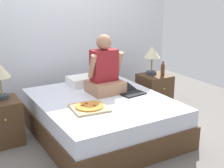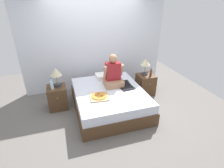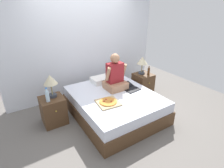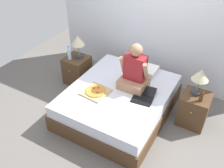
{
  "view_description": "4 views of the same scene",
  "coord_description": "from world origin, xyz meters",
  "px_view_note": "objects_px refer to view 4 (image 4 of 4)",
  "views": [
    {
      "loc": [
        -1.78,
        -3.31,
        1.81
      ],
      "look_at": [
        0.11,
        -0.08,
        0.69
      ],
      "focal_mm": 50.0,
      "sensor_mm": 36.0,
      "label": 1
    },
    {
      "loc": [
        -1.01,
        -3.43,
        2.42
      ],
      "look_at": [
        0.04,
        -0.12,
        0.7
      ],
      "focal_mm": 28.0,
      "sensor_mm": 36.0,
      "label": 2
    },
    {
      "loc": [
        -1.75,
        -2.68,
        2.19
      ],
      "look_at": [
        -0.1,
        -0.08,
        0.78
      ],
      "focal_mm": 28.0,
      "sensor_mm": 36.0,
      "label": 3
    },
    {
      "loc": [
        1.51,
        -2.87,
        3.02
      ],
      "look_at": [
        -0.04,
        -0.17,
        0.71
      ],
      "focal_mm": 40.0,
      "sensor_mm": 36.0,
      "label": 4
    }
  ],
  "objects_px": {
    "water_bottle": "(69,54)",
    "lamp_on_right_nightstand": "(201,77)",
    "bed": "(119,101)",
    "nightstand_right": "(194,109)",
    "laptop": "(143,97)",
    "beer_bottle": "(202,96)",
    "nightstand_left": "(77,70)",
    "person_seated": "(135,72)",
    "pizza_box": "(96,92)",
    "lamp_on_left_nightstand": "(78,42)"
  },
  "relations": [
    {
      "from": "bed",
      "to": "beer_bottle",
      "type": "distance_m",
      "value": 1.34
    },
    {
      "from": "bed",
      "to": "nightstand_left",
      "type": "bearing_deg",
      "value": 160.93
    },
    {
      "from": "water_bottle",
      "to": "pizza_box",
      "type": "xyz_separation_m",
      "value": [
        0.95,
        -0.57,
        -0.15
      ]
    },
    {
      "from": "bed",
      "to": "pizza_box",
      "type": "xyz_separation_m",
      "value": [
        -0.3,
        -0.25,
        0.27
      ]
    },
    {
      "from": "nightstand_left",
      "to": "beer_bottle",
      "type": "distance_m",
      "value": 2.44
    },
    {
      "from": "nightstand_left",
      "to": "lamp_on_right_nightstand",
      "type": "height_order",
      "value": "lamp_on_right_nightstand"
    },
    {
      "from": "water_bottle",
      "to": "laptop",
      "type": "distance_m",
      "value": 1.71
    },
    {
      "from": "bed",
      "to": "lamp_on_right_nightstand",
      "type": "xyz_separation_m",
      "value": [
        1.14,
        0.45,
        0.64
      ]
    },
    {
      "from": "laptop",
      "to": "lamp_on_left_nightstand",
      "type": "bearing_deg",
      "value": 164.07
    },
    {
      "from": "person_seated",
      "to": "pizza_box",
      "type": "height_order",
      "value": "person_seated"
    },
    {
      "from": "nightstand_left",
      "to": "water_bottle",
      "type": "height_order",
      "value": "water_bottle"
    },
    {
      "from": "lamp_on_left_nightstand",
      "to": "water_bottle",
      "type": "relative_size",
      "value": 1.63
    },
    {
      "from": "nightstand_right",
      "to": "pizza_box",
      "type": "bearing_deg",
      "value": -155.9
    },
    {
      "from": "lamp_on_left_nightstand",
      "to": "beer_bottle",
      "type": "relative_size",
      "value": 1.96
    },
    {
      "from": "person_seated",
      "to": "laptop",
      "type": "height_order",
      "value": "person_seated"
    },
    {
      "from": "nightstand_left",
      "to": "lamp_on_left_nightstand",
      "type": "xyz_separation_m",
      "value": [
        0.04,
        0.05,
        0.6
      ]
    },
    {
      "from": "nightstand_right",
      "to": "laptop",
      "type": "relative_size",
      "value": 1.23
    },
    {
      "from": "lamp_on_left_nightstand",
      "to": "beer_bottle",
      "type": "xyz_separation_m",
      "value": [
        2.36,
        -0.15,
        -0.23
      ]
    },
    {
      "from": "beer_bottle",
      "to": "laptop",
      "type": "distance_m",
      "value": 0.87
    },
    {
      "from": "bed",
      "to": "person_seated",
      "type": "distance_m",
      "value": 0.6
    },
    {
      "from": "bed",
      "to": "lamp_on_right_nightstand",
      "type": "relative_size",
      "value": 4.24
    },
    {
      "from": "person_seated",
      "to": "bed",
      "type": "bearing_deg",
      "value": -128.1
    },
    {
      "from": "nightstand_left",
      "to": "laptop",
      "type": "height_order",
      "value": "laptop"
    },
    {
      "from": "nightstand_right",
      "to": "water_bottle",
      "type": "bearing_deg",
      "value": -177.87
    },
    {
      "from": "water_bottle",
      "to": "beer_bottle",
      "type": "distance_m",
      "value": 2.48
    },
    {
      "from": "laptop",
      "to": "pizza_box",
      "type": "relative_size",
      "value": 1.03
    },
    {
      "from": "lamp_on_right_nightstand",
      "to": "pizza_box",
      "type": "relative_size",
      "value": 1.03
    },
    {
      "from": "bed",
      "to": "person_seated",
      "type": "height_order",
      "value": "person_seated"
    },
    {
      "from": "bed",
      "to": "nightstand_right",
      "type": "xyz_separation_m",
      "value": [
        1.17,
        0.4,
        0.03
      ]
    },
    {
      "from": "bed",
      "to": "water_bottle",
      "type": "relative_size",
      "value": 6.92
    },
    {
      "from": "bed",
      "to": "nightstand_left",
      "type": "height_order",
      "value": "nightstand_left"
    },
    {
      "from": "bed",
      "to": "lamp_on_right_nightstand",
      "type": "bearing_deg",
      "value": 21.75
    },
    {
      "from": "pizza_box",
      "to": "person_seated",
      "type": "bearing_deg",
      "value": 44.99
    },
    {
      "from": "lamp_on_left_nightstand",
      "to": "nightstand_right",
      "type": "xyz_separation_m",
      "value": [
        2.29,
        -0.05,
        -0.6
      ]
    },
    {
      "from": "bed",
      "to": "nightstand_right",
      "type": "distance_m",
      "value": 1.24
    },
    {
      "from": "bed",
      "to": "lamp_on_right_nightstand",
      "type": "distance_m",
      "value": 1.38
    },
    {
      "from": "water_bottle",
      "to": "lamp_on_right_nightstand",
      "type": "height_order",
      "value": "lamp_on_right_nightstand"
    },
    {
      "from": "beer_bottle",
      "to": "person_seated",
      "type": "xyz_separation_m",
      "value": [
        -1.07,
        -0.09,
        0.13
      ]
    },
    {
      "from": "person_seated",
      "to": "pizza_box",
      "type": "distance_m",
      "value": 0.7
    },
    {
      "from": "beer_bottle",
      "to": "lamp_on_left_nightstand",
      "type": "bearing_deg",
      "value": 176.37
    },
    {
      "from": "bed",
      "to": "person_seated",
      "type": "relative_size",
      "value": 2.45
    },
    {
      "from": "nightstand_left",
      "to": "person_seated",
      "type": "xyz_separation_m",
      "value": [
        1.33,
        -0.19,
        0.5
      ]
    },
    {
      "from": "water_bottle",
      "to": "person_seated",
      "type": "relative_size",
      "value": 0.35
    },
    {
      "from": "lamp_on_right_nightstand",
      "to": "lamp_on_left_nightstand",
      "type": "bearing_deg",
      "value": 180.0
    },
    {
      "from": "nightstand_left",
      "to": "person_seated",
      "type": "relative_size",
      "value": 0.71
    },
    {
      "from": "nightstand_left",
      "to": "person_seated",
      "type": "distance_m",
      "value": 1.44
    },
    {
      "from": "water_bottle",
      "to": "beer_bottle",
      "type": "relative_size",
      "value": 1.2
    },
    {
      "from": "bed",
      "to": "beer_bottle",
      "type": "relative_size",
      "value": 8.3
    },
    {
      "from": "nightstand_right",
      "to": "nightstand_left",
      "type": "bearing_deg",
      "value": 180.0
    },
    {
      "from": "lamp_on_left_nightstand",
      "to": "person_seated",
      "type": "relative_size",
      "value": 0.58
    }
  ]
}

